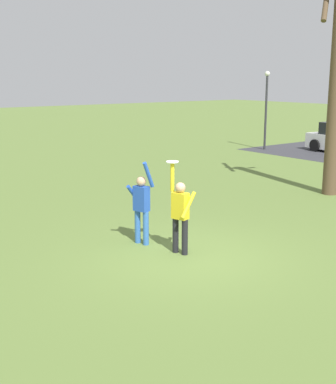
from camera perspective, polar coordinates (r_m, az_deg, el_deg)
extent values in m
plane|color=olive|center=(11.69, 2.40, -7.11)|extent=(120.00, 120.00, 0.00)
cylinder|color=black|center=(11.68, 1.86, -5.00)|extent=(0.14, 0.14, 0.82)
cylinder|color=black|center=(11.83, 0.84, -4.77)|extent=(0.14, 0.14, 0.82)
cube|color=gold|center=(11.56, 1.36, -1.52)|extent=(0.40, 0.31, 0.60)
sphere|color=tan|center=(11.47, 1.37, 0.49)|extent=(0.23, 0.23, 0.23)
cylinder|color=gold|center=(11.42, 2.27, -1.46)|extent=(0.19, 0.48, 0.58)
cylinder|color=gold|center=(11.56, 0.48, 1.68)|extent=(0.09, 0.09, 0.66)
cylinder|color=#3366B7|center=(12.52, -3.36, -3.80)|extent=(0.14, 0.14, 0.82)
cylinder|color=#3366B7|center=(12.36, -2.46, -4.01)|extent=(0.14, 0.14, 0.82)
cube|color=#234CB2|center=(12.26, -2.95, -0.72)|extent=(0.40, 0.31, 0.60)
sphere|color=tan|center=(12.17, -2.97, 1.18)|extent=(0.23, 0.23, 0.23)
cylinder|color=#234CB2|center=(12.40, -3.74, -0.36)|extent=(0.19, 0.48, 0.58)
cylinder|color=#234CB2|center=(11.99, -2.17, 1.92)|extent=(0.16, 0.35, 0.65)
cylinder|color=white|center=(11.50, 0.49, 3.35)|extent=(0.28, 0.28, 0.02)
cylinder|color=black|center=(29.17, 15.92, 4.96)|extent=(0.68, 0.30, 0.66)
cylinder|color=brown|center=(18.26, 18.00, 9.72)|extent=(0.50, 0.50, 6.45)
cylinder|color=#2D2D33|center=(29.20, 10.73, 8.53)|extent=(0.12, 0.12, 4.00)
sphere|color=silver|center=(29.13, 10.90, 12.69)|extent=(0.28, 0.28, 0.28)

